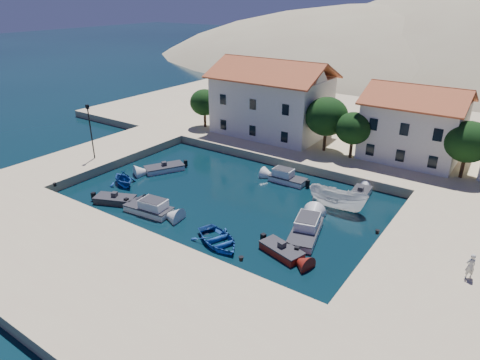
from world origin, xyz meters
name	(u,v)px	position (x,y,z in m)	size (l,w,h in m)	color
ground	(154,243)	(0.00, 0.00, 0.00)	(400.00, 400.00, 0.00)	black
quay_south	(91,275)	(0.00, -6.00, 0.50)	(52.00, 12.00, 1.00)	#CFB38D
quay_east	(455,263)	(20.50, 10.00, 0.50)	(11.00, 20.00, 1.00)	#CFB38D
quay_west	(101,155)	(-19.00, 10.00, 0.50)	(8.00, 20.00, 1.00)	#CFB38D
quay_north	(354,128)	(2.00, 38.00, 0.50)	(80.00, 36.00, 1.00)	#CFB38D
building_left	(272,96)	(-6.00, 28.00, 5.94)	(14.70, 9.45, 9.70)	silver
building_mid	(414,122)	(12.00, 29.00, 5.22)	(10.50, 8.40, 8.30)	silver
trees	(338,122)	(4.51, 25.46, 4.84)	(37.30, 5.30, 6.45)	#382314
lamppost	(90,127)	(-17.50, 8.00, 4.75)	(0.35, 0.25, 6.22)	black
bollards	(211,221)	(2.80, 3.87, 1.15)	(29.36, 9.56, 0.30)	black
motorboat_grey_sw	(115,200)	(-8.29, 3.09, 0.29)	(4.17, 3.04, 1.25)	#2F2E33
cabin_cruiser_south	(148,208)	(-4.16, 3.49, 0.48)	(4.69, 2.40, 1.60)	white
rowboat_south	(218,243)	(4.29, 2.93, 0.00)	(3.40, 4.76, 0.99)	#1C499B
motorboat_red_se	(282,250)	(9.19, 4.55, 0.30)	(3.86, 2.48, 1.25)	maroon
cabin_cruiser_east	(305,231)	(9.49, 7.93, 0.48)	(3.38, 5.60, 1.60)	white
boat_east	(337,209)	(9.66, 14.04, 0.00)	(2.14, 5.68, 2.19)	white
motorboat_white_ne	(360,194)	(10.51, 17.72, 0.30)	(1.96, 3.61, 1.25)	white
rowboat_west	(124,185)	(-10.79, 6.34, 0.00)	(2.94, 3.41, 1.80)	#1C499B
motorboat_white_west	(164,168)	(-10.02, 11.59, 0.29)	(3.74, 4.69, 1.25)	white
cabin_cruiser_north	(288,178)	(2.96, 16.69, 0.48)	(4.00, 1.73, 1.60)	white
pedestrian	(470,266)	(21.52, 7.88, 1.92)	(0.67, 0.44, 1.83)	beige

